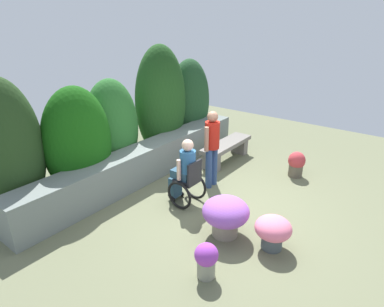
% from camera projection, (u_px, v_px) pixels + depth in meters
% --- Properties ---
extents(ground_plane, '(12.64, 12.64, 0.00)m').
position_uv_depth(ground_plane, '(218.00, 205.00, 6.27)').
color(ground_plane, '#666A4C').
extents(stone_retaining_wall, '(6.14, 0.59, 0.76)m').
position_uv_depth(stone_retaining_wall, '(145.00, 162.00, 7.23)').
color(stone_retaining_wall, slate).
rests_on(stone_retaining_wall, ground).
extents(hedge_backdrop, '(6.23, 1.19, 2.80)m').
position_uv_depth(hedge_backdrop, '(126.00, 119.00, 7.38)').
color(hedge_backdrop, '#233E1B').
rests_on(hedge_backdrop, ground).
extents(stone_bench, '(1.69, 0.47, 0.50)m').
position_uv_depth(stone_bench, '(226.00, 148.00, 8.11)').
color(stone_bench, slate).
rests_on(stone_bench, ground).
extents(person_in_wheelchair, '(0.53, 0.66, 1.33)m').
position_uv_depth(person_in_wheelchair, '(186.00, 174.00, 6.13)').
color(person_in_wheelchair, black).
rests_on(person_in_wheelchair, ground).
extents(person_standing_companion, '(0.49, 0.30, 1.65)m').
position_uv_depth(person_standing_companion, '(212.00, 144.00, 6.66)').
color(person_standing_companion, navy).
rests_on(person_standing_companion, ground).
extents(flower_pot_purple_near, '(0.57, 0.57, 0.54)m').
position_uv_depth(flower_pot_purple_near, '(273.00, 231.00, 5.00)').
color(flower_pot_purple_near, '#485257').
rests_on(flower_pot_purple_near, ground).
extents(flower_pot_terracotta_by_wall, '(0.77, 0.77, 0.67)m').
position_uv_depth(flower_pot_terracotta_by_wall, '(226.00, 214.00, 5.29)').
color(flower_pot_terracotta_by_wall, gray).
rests_on(flower_pot_terracotta_by_wall, ground).
extents(flower_pot_red_accent, '(0.38, 0.38, 0.59)m').
position_uv_depth(flower_pot_red_accent, '(296.00, 164.00, 7.33)').
color(flower_pot_red_accent, brown).
rests_on(flower_pot_red_accent, ground).
extents(flower_pot_small_foreground, '(0.33, 0.33, 0.53)m').
position_uv_depth(flower_pot_small_foreground, '(206.00, 259.00, 4.44)').
color(flower_pot_small_foreground, gray).
rests_on(flower_pot_small_foreground, ground).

